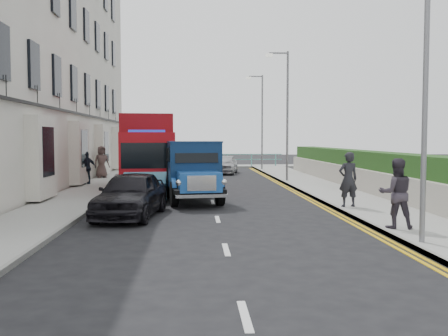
% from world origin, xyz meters
% --- Properties ---
extents(ground, '(120.00, 120.00, 0.00)m').
position_xyz_m(ground, '(0.00, 0.00, 0.00)').
color(ground, black).
rests_on(ground, ground).
extents(pavement_west, '(2.40, 38.00, 0.12)m').
position_xyz_m(pavement_west, '(-5.20, 9.00, 0.06)').
color(pavement_west, gray).
rests_on(pavement_west, ground).
extents(pavement_east, '(2.60, 38.00, 0.12)m').
position_xyz_m(pavement_east, '(5.30, 9.00, 0.06)').
color(pavement_east, gray).
rests_on(pavement_east, ground).
extents(promenade, '(30.00, 2.50, 0.12)m').
position_xyz_m(promenade, '(0.00, 29.00, 0.06)').
color(promenade, gray).
rests_on(promenade, ground).
extents(sea_plane, '(120.00, 120.00, 0.00)m').
position_xyz_m(sea_plane, '(0.00, 60.00, 0.00)').
color(sea_plane, slate).
rests_on(sea_plane, ground).
extents(terrace_west, '(6.31, 30.20, 14.25)m').
position_xyz_m(terrace_west, '(-9.47, 13.00, 7.17)').
color(terrace_west, silver).
rests_on(terrace_west, ground).
extents(garden_east, '(1.45, 28.00, 1.75)m').
position_xyz_m(garden_east, '(7.21, 9.00, 0.90)').
color(garden_east, '#B2AD9E').
rests_on(garden_east, ground).
extents(seafront_railing, '(13.00, 0.08, 1.11)m').
position_xyz_m(seafront_railing, '(0.00, 28.20, 0.58)').
color(seafront_railing, '#59B2A5').
rests_on(seafront_railing, ground).
extents(lamp_near, '(1.23, 0.18, 7.00)m').
position_xyz_m(lamp_near, '(4.18, -2.00, 4.00)').
color(lamp_near, slate).
rests_on(lamp_near, ground).
extents(lamp_mid, '(1.23, 0.18, 7.00)m').
position_xyz_m(lamp_mid, '(4.18, 14.00, 4.00)').
color(lamp_mid, slate).
rests_on(lamp_mid, ground).
extents(lamp_far, '(1.23, 0.18, 7.00)m').
position_xyz_m(lamp_far, '(4.18, 24.00, 4.00)').
color(lamp_far, slate).
rests_on(lamp_far, ground).
extents(bedford_lorry, '(2.48, 4.92, 2.24)m').
position_xyz_m(bedford_lorry, '(-0.69, 5.70, 1.03)').
color(bedford_lorry, black).
rests_on(bedford_lorry, ground).
extents(red_lorry, '(2.91, 6.76, 3.44)m').
position_xyz_m(red_lorry, '(-2.87, 10.24, 1.83)').
color(red_lorry, black).
rests_on(red_lorry, ground).
extents(parked_car_front, '(2.18, 4.28, 1.40)m').
position_xyz_m(parked_car_front, '(-2.60, 2.58, 0.70)').
color(parked_car_front, black).
rests_on(parked_car_front, ground).
extents(parked_car_mid, '(1.80, 4.76, 1.55)m').
position_xyz_m(parked_car_mid, '(-2.60, 7.90, 0.78)').
color(parked_car_mid, '#5596B8').
rests_on(parked_car_mid, ground).
extents(parked_car_rear, '(2.27, 4.56, 1.27)m').
position_xyz_m(parked_car_rear, '(-3.39, 12.56, 0.64)').
color(parked_car_rear, silver).
rests_on(parked_car_rear, ground).
extents(seafront_car_left, '(4.22, 5.74, 1.45)m').
position_xyz_m(seafront_car_left, '(-0.50, 23.22, 0.72)').
color(seafront_car_left, black).
rests_on(seafront_car_left, ground).
extents(seafront_car_right, '(2.15, 3.96, 1.28)m').
position_xyz_m(seafront_car_right, '(1.38, 20.92, 0.64)').
color(seafront_car_right, '#B7B7BC').
rests_on(seafront_car_right, ground).
extents(pedestrian_east_near, '(0.71, 0.52, 1.82)m').
position_xyz_m(pedestrian_east_near, '(4.40, 3.62, 1.03)').
color(pedestrian_east_near, black).
rests_on(pedestrian_east_near, pavement_east).
extents(pedestrian_east_far, '(0.95, 0.79, 1.77)m').
position_xyz_m(pedestrian_east_far, '(4.40, -0.32, 1.00)').
color(pedestrian_east_far, '#37303B').
rests_on(pedestrian_east_far, pavement_east).
extents(pedestrian_west_near, '(1.00, 0.87, 1.62)m').
position_xyz_m(pedestrian_west_near, '(-6.00, 12.47, 0.93)').
color(pedestrian_west_near, '#1A222F').
rests_on(pedestrian_west_near, pavement_west).
extents(pedestrian_west_far, '(1.06, 0.95, 1.82)m').
position_xyz_m(pedestrian_west_far, '(-6.00, 16.40, 1.03)').
color(pedestrian_west_far, '#473633').
rests_on(pedestrian_west_far, pavement_west).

